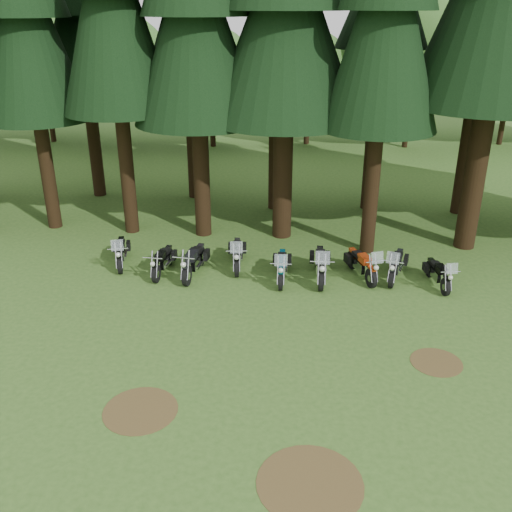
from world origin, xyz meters
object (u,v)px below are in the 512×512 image
(motorcycle_0, at_px, (121,253))
(motorcycle_4, at_px, (282,267))
(motorcycle_3, at_px, (237,255))
(motorcycle_8, at_px, (438,274))
(motorcycle_5, at_px, (320,266))
(motorcycle_6, at_px, (362,265))
(motorcycle_2, at_px, (194,262))
(motorcycle_7, at_px, (396,266))
(motorcycle_1, at_px, (163,262))

(motorcycle_0, distance_m, motorcycle_4, 6.02)
(motorcycle_0, height_order, motorcycle_4, motorcycle_4)
(motorcycle_3, bearing_deg, motorcycle_0, 176.20)
(motorcycle_4, xyz_separation_m, motorcycle_8, (5.35, -0.11, -0.05))
(motorcycle_5, xyz_separation_m, motorcycle_6, (1.46, 0.22, -0.05))
(motorcycle_5, bearing_deg, motorcycle_2, 179.61)
(motorcycle_0, xyz_separation_m, motorcycle_7, (9.95, -0.48, 0.00))
(motorcycle_4, height_order, motorcycle_7, motorcycle_4)
(motorcycle_8, bearing_deg, motorcycle_4, 170.15)
(motorcycle_2, distance_m, motorcycle_4, 3.12)
(motorcycle_3, xyz_separation_m, motorcycle_7, (5.64, -0.55, -0.01))
(motorcycle_3, distance_m, motorcycle_8, 7.08)
(motorcycle_0, height_order, motorcycle_2, motorcycle_0)
(motorcycle_3, relative_size, motorcycle_8, 1.14)
(motorcycle_0, xyz_separation_m, motorcycle_6, (8.77, -0.51, 0.01))
(motorcycle_0, distance_m, motorcycle_2, 2.92)
(motorcycle_8, bearing_deg, motorcycle_5, 167.88)
(motorcycle_0, xyz_separation_m, motorcycle_8, (11.31, -0.97, -0.05))
(motorcycle_5, distance_m, motorcycle_6, 1.47)
(motorcycle_4, height_order, motorcycle_6, motorcycle_6)
(motorcycle_0, relative_size, motorcycle_2, 0.94)
(motorcycle_0, bearing_deg, motorcycle_3, -12.41)
(motorcycle_1, height_order, motorcycle_7, motorcycle_7)
(motorcycle_1, relative_size, motorcycle_7, 0.95)
(motorcycle_6, relative_size, motorcycle_7, 1.00)
(motorcycle_2, relative_size, motorcycle_7, 1.06)
(motorcycle_6, bearing_deg, motorcycle_5, 169.65)
(motorcycle_3, xyz_separation_m, motorcycle_8, (7.00, -1.04, -0.06))
(motorcycle_2, bearing_deg, motorcycle_1, -176.11)
(motorcycle_1, bearing_deg, motorcycle_0, 165.77)
(motorcycle_3, distance_m, motorcycle_6, 4.50)
(motorcycle_5, distance_m, motorcycle_8, 4.01)
(motorcycle_5, height_order, motorcycle_7, motorcycle_5)
(motorcycle_2, xyz_separation_m, motorcycle_3, (1.46, 0.75, -0.01))
(motorcycle_3, height_order, motorcycle_6, motorcycle_3)
(motorcycle_6, bearing_deg, motorcycle_2, 162.56)
(motorcycle_2, height_order, motorcycle_6, motorcycle_6)
(motorcycle_2, bearing_deg, motorcycle_0, 174.02)
(motorcycle_4, height_order, motorcycle_8, motorcycle_4)
(motorcycle_6, bearing_deg, motorcycle_1, 161.71)
(motorcycle_1, bearing_deg, motorcycle_2, 1.90)
(motorcycle_4, bearing_deg, motorcycle_6, 7.66)
(motorcycle_3, distance_m, motorcycle_5, 3.11)
(motorcycle_2, xyz_separation_m, motorcycle_5, (4.47, -0.05, 0.03))
(motorcycle_8, bearing_deg, motorcycle_3, 162.87)
(motorcycle_2, distance_m, motorcycle_7, 7.11)
(motorcycle_6, bearing_deg, motorcycle_7, -17.63)
(motorcycle_3, height_order, motorcycle_7, motorcycle_3)
(motorcycle_2, xyz_separation_m, motorcycle_6, (5.92, 0.17, -0.01))
(motorcycle_4, bearing_deg, motorcycle_1, 177.01)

